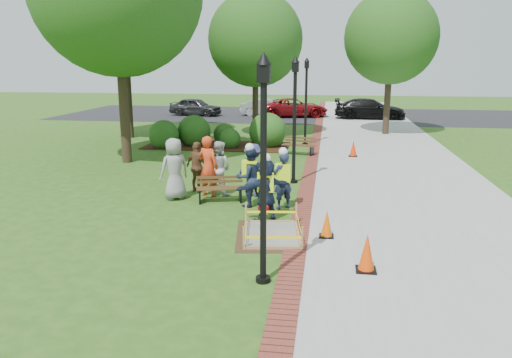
# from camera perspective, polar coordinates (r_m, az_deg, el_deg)

# --- Properties ---
(ground) EXTENTS (100.00, 100.00, 0.00)m
(ground) POSITION_cam_1_polar(r_m,az_deg,el_deg) (12.66, -3.04, -5.58)
(ground) COLOR #285116
(ground) RESTS_ON ground
(sidewalk) EXTENTS (6.00, 60.00, 0.02)m
(sidewalk) POSITION_cam_1_polar(r_m,az_deg,el_deg) (22.27, 14.91, 2.33)
(sidewalk) COLOR #9E9E99
(sidewalk) RESTS_ON ground
(brick_edging) EXTENTS (0.50, 60.00, 0.03)m
(brick_edging) POSITION_cam_1_polar(r_m,az_deg,el_deg) (22.12, 6.52, 2.64)
(brick_edging) COLOR maroon
(brick_edging) RESTS_ON ground
(mulch_bed) EXTENTS (7.00, 3.00, 0.05)m
(mulch_bed) POSITION_cam_1_polar(r_m,az_deg,el_deg) (24.68, -4.43, 3.82)
(mulch_bed) COLOR #381E0F
(mulch_bed) RESTS_ON ground
(parking_lot) EXTENTS (36.00, 12.00, 0.01)m
(parking_lot) POSITION_cam_1_polar(r_m,az_deg,el_deg) (39.02, 4.80, 7.32)
(parking_lot) COLOR black
(parking_lot) RESTS_ON ground
(wet_concrete_pad) EXTENTS (2.00, 2.51, 0.55)m
(wet_concrete_pad) POSITION_cam_1_polar(r_m,az_deg,el_deg) (12.03, 1.84, -5.42)
(wet_concrete_pad) COLOR #47331E
(wet_concrete_pad) RESTS_ON ground
(bench_near) EXTENTS (1.46, 0.80, 0.75)m
(bench_near) POSITION_cam_1_polar(r_m,az_deg,el_deg) (14.87, -4.13, -1.73)
(bench_near) COLOR brown
(bench_near) RESTS_ON ground
(bench_far) EXTENTS (1.53, 0.84, 0.79)m
(bench_far) POSITION_cam_1_polar(r_m,az_deg,el_deg) (22.32, 4.88, 3.39)
(bench_far) COLOR brown
(bench_far) RESTS_ON ground
(cone_front) EXTENTS (0.40, 0.40, 0.80)m
(cone_front) POSITION_cam_1_polar(r_m,az_deg,el_deg) (10.24, 12.55, -8.30)
(cone_front) COLOR black
(cone_front) RESTS_ON ground
(cone_back) EXTENTS (0.34, 0.34, 0.68)m
(cone_back) POSITION_cam_1_polar(r_m,az_deg,el_deg) (11.99, 8.09, -5.15)
(cone_back) COLOR black
(cone_back) RESTS_ON ground
(cone_far) EXTENTS (0.38, 0.38, 0.74)m
(cone_far) POSITION_cam_1_polar(r_m,az_deg,el_deg) (22.21, 11.06, 3.42)
(cone_far) COLOR black
(cone_far) RESTS_ON ground
(toolbox) EXTENTS (0.40, 0.32, 0.18)m
(toolbox) POSITION_cam_1_polar(r_m,az_deg,el_deg) (13.89, 1.06, -3.44)
(toolbox) COLOR maroon
(toolbox) RESTS_ON ground
(lamp_near) EXTENTS (0.28, 0.28, 4.26)m
(lamp_near) POSITION_cam_1_polar(r_m,az_deg,el_deg) (8.95, 0.86, 2.88)
(lamp_near) COLOR black
(lamp_near) RESTS_ON ground
(lamp_mid) EXTENTS (0.28, 0.28, 4.26)m
(lamp_mid) POSITION_cam_1_polar(r_m,az_deg,el_deg) (16.85, 4.44, 7.80)
(lamp_mid) COLOR black
(lamp_mid) RESTS_ON ground
(lamp_far) EXTENTS (0.28, 0.28, 4.26)m
(lamp_far) POSITION_cam_1_polar(r_m,az_deg,el_deg) (24.81, 5.75, 9.57)
(lamp_far) COLOR black
(lamp_far) RESTS_ON ground
(tree_back) EXTENTS (5.04, 5.04, 7.72)m
(tree_back) POSITION_cam_1_polar(r_m,az_deg,el_deg) (27.59, -0.07, 15.65)
(tree_back) COLOR #3D2D1E
(tree_back) RESTS_ON ground
(tree_right) EXTENTS (5.10, 5.10, 7.89)m
(tree_right) POSITION_cam_1_polar(r_m,az_deg,el_deg) (29.37, 15.18, 15.33)
(tree_right) COLOR #3D2D1E
(tree_right) RESTS_ON ground
(tree_far) EXTENTS (6.35, 6.35, 9.58)m
(tree_far) POSITION_cam_1_polar(r_m,az_deg,el_deg) (28.02, -14.89, 17.66)
(tree_far) COLOR #3D2D1E
(tree_far) RESTS_ON ground
(shrub_a) EXTENTS (1.45, 1.45, 1.45)m
(shrub_a) POSITION_cam_1_polar(r_m,az_deg,el_deg) (24.51, -10.42, 3.52)
(shrub_a) COLOR #1C4714
(shrub_a) RESTS_ON ground
(shrub_b) EXTENTS (1.63, 1.63, 1.63)m
(shrub_b) POSITION_cam_1_polar(r_m,az_deg,el_deg) (25.03, -7.04, 3.85)
(shrub_b) COLOR #1C4714
(shrub_b) RESTS_ON ground
(shrub_c) EXTENTS (1.02, 1.02, 1.02)m
(shrub_c) POSITION_cam_1_polar(r_m,az_deg,el_deg) (24.10, -2.98, 3.56)
(shrub_c) COLOR #1C4714
(shrub_c) RESTS_ON ground
(shrub_d) EXTENTS (1.79, 1.79, 1.79)m
(shrub_d) POSITION_cam_1_polar(r_m,az_deg,el_deg) (24.43, 1.31, 3.71)
(shrub_d) COLOR #1C4714
(shrub_d) RESTS_ON ground
(shrub_e) EXTENTS (1.11, 1.11, 1.11)m
(shrub_e) POSITION_cam_1_polar(r_m,az_deg,el_deg) (25.47, -3.62, 4.09)
(shrub_e) COLOR #1C4714
(shrub_e) RESTS_ON ground
(casual_person_a) EXTENTS (0.70, 0.69, 1.87)m
(casual_person_a) POSITION_cam_1_polar(r_m,az_deg,el_deg) (15.19, -9.31, 1.14)
(casual_person_a) COLOR gray
(casual_person_a) RESTS_ON ground
(casual_person_b) EXTENTS (0.71, 0.60, 1.88)m
(casual_person_b) POSITION_cam_1_polar(r_m,az_deg,el_deg) (15.39, -5.49, 1.45)
(casual_person_b) COLOR red
(casual_person_b) RESTS_ON ground
(casual_person_c) EXTENTS (0.63, 0.52, 1.70)m
(casual_person_c) POSITION_cam_1_polar(r_m,az_deg,el_deg) (15.56, -4.28, 1.26)
(casual_person_c) COLOR silver
(casual_person_c) RESTS_ON ground
(casual_person_d) EXTENTS (0.62, 0.56, 1.62)m
(casual_person_d) POSITION_cam_1_polar(r_m,az_deg,el_deg) (15.95, -6.72, 1.36)
(casual_person_d) COLOR brown
(casual_person_d) RESTS_ON ground
(casual_person_e) EXTENTS (0.56, 0.40, 1.64)m
(casual_person_e) POSITION_cam_1_polar(r_m,az_deg,el_deg) (15.34, -0.29, 1.01)
(casual_person_e) COLOR #323358
(casual_person_e) RESTS_ON ground
(hivis_worker_a) EXTENTS (0.63, 0.58, 1.80)m
(hivis_worker_a) POSITION_cam_1_polar(r_m,az_deg,el_deg) (12.94, 1.13, -0.98)
(hivis_worker_a) COLOR #1C2449
(hivis_worker_a) RESTS_ON ground
(hivis_worker_b) EXTENTS (0.62, 0.57, 1.77)m
(hivis_worker_b) POSITION_cam_1_polar(r_m,az_deg,el_deg) (14.03, 3.08, 0.07)
(hivis_worker_b) COLOR #162039
(hivis_worker_b) RESTS_ON ground
(hivis_worker_c) EXTENTS (0.64, 0.58, 1.84)m
(hivis_worker_c) POSITION_cam_1_polar(r_m,az_deg,el_deg) (14.25, -0.73, 0.44)
(hivis_worker_c) COLOR #192642
(hivis_worker_c) RESTS_ON ground
(parked_car_a) EXTENTS (2.65, 4.74, 1.46)m
(parked_car_a) POSITION_cam_1_polar(r_m,az_deg,el_deg) (38.70, -6.89, 7.21)
(parked_car_a) COLOR #2B2B2E
(parked_car_a) RESTS_ON ground
(parked_car_b) EXTENTS (2.42, 4.58, 1.43)m
(parked_car_b) POSITION_cam_1_polar(r_m,az_deg,el_deg) (38.18, 1.31, 7.22)
(parked_car_b) COLOR #B1B0B6
(parked_car_b) RESTS_ON ground
(parked_car_c) EXTENTS (2.97, 4.93, 1.50)m
(parked_car_c) POSITION_cam_1_polar(r_m,az_deg,el_deg) (37.63, 4.37, 7.09)
(parked_car_c) COLOR maroon
(parked_car_c) RESTS_ON ground
(parked_car_d) EXTENTS (2.23, 4.89, 1.58)m
(parked_car_d) POSITION_cam_1_polar(r_m,az_deg,el_deg) (37.10, 12.81, 6.71)
(parked_car_d) COLOR black
(parked_car_d) RESTS_ON ground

